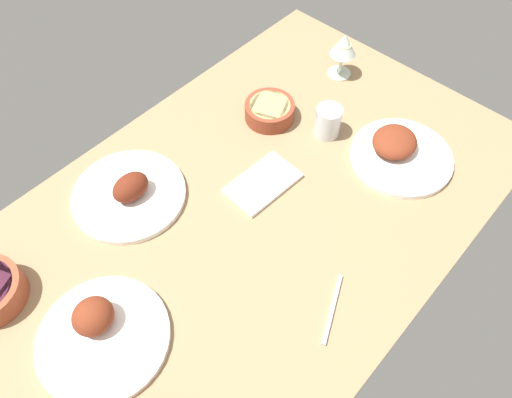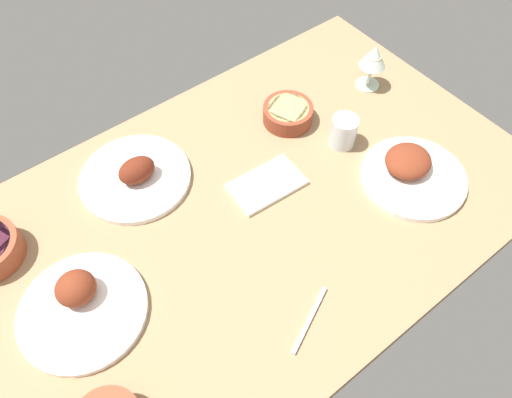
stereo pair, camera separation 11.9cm
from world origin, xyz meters
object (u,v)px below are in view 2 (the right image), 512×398
object	(u,v)px
bowl_pasta	(288,113)
fork_loose	(310,320)
plate_near_viewer	(136,176)
water_tumbler	(344,132)
wine_glass	(374,58)
folded_napkin	(267,184)
plate_far_side	(411,171)
plate_center_main	(81,304)

from	to	relation	value
bowl_pasta	fork_loose	world-z (taller)	bowl_pasta
bowl_pasta	plate_near_viewer	bearing A→B (deg)	170.79
bowl_pasta	water_tumbler	size ratio (longest dim) A/B	1.59
wine_glass	fork_loose	distance (cm)	77.39
bowl_pasta	folded_napkin	bearing A→B (deg)	-142.44
plate_near_viewer	folded_napkin	size ratio (longest dim) A/B	1.54
plate_far_side	bowl_pasta	world-z (taller)	plate_far_side
fork_loose	water_tumbler	bearing A→B (deg)	14.70
wine_glass	folded_napkin	world-z (taller)	wine_glass
plate_near_viewer	folded_napkin	xyz separation A→B (cm)	(25.34, -21.87, -1.10)
plate_center_main	wine_glass	bearing A→B (deg)	7.36
folded_napkin	fork_loose	bearing A→B (deg)	-114.01
plate_far_side	plate_center_main	distance (cm)	85.17
water_tumbler	plate_far_side	bearing A→B (deg)	-72.73
plate_far_side	fork_loose	world-z (taller)	plate_far_side
bowl_pasta	water_tumbler	xyz separation A→B (cm)	(6.21, -15.52, 1.65)
water_tumbler	wine_glass	bearing A→B (deg)	28.62
water_tumbler	folded_napkin	size ratio (longest dim) A/B	0.47
water_tumbler	bowl_pasta	bearing A→B (deg)	111.81
plate_center_main	bowl_pasta	xyz separation A→B (cm)	(70.96, 16.30, 0.77)
plate_near_viewer	bowl_pasta	distance (cm)	45.01
plate_near_viewer	fork_loose	distance (cm)	56.48
plate_center_main	wine_glass	xyz separation A→B (cm)	(99.25, 12.83, 7.97)
plate_center_main	bowl_pasta	size ratio (longest dim) A/B	1.98
plate_near_viewer	wine_glass	bearing A→B (deg)	-8.35
plate_far_side	wine_glass	size ratio (longest dim) A/B	1.92
plate_far_side	water_tumbler	size ratio (longest dim) A/B	3.07
plate_near_viewer	fork_loose	xyz separation A→B (cm)	(10.36, -55.51, -1.30)
plate_far_side	wine_glass	xyz separation A→B (cm)	(16.10, 31.27, 7.81)
plate_near_viewer	bowl_pasta	world-z (taller)	plate_near_viewer
water_tumbler	fork_loose	size ratio (longest dim) A/B	0.53
water_tumbler	fork_loose	bearing A→B (deg)	-140.85
plate_far_side	folded_napkin	world-z (taller)	plate_far_side
plate_near_viewer	folded_napkin	distance (cm)	33.49
plate_center_main	bowl_pasta	distance (cm)	72.81
plate_near_viewer	folded_napkin	bearing A→B (deg)	-40.79
plate_far_side	folded_napkin	bearing A→B (deg)	147.30
water_tumbler	plate_near_viewer	bearing A→B (deg)	155.83
wine_glass	fork_loose	xyz separation A→B (cm)	(-62.35, -44.84, -9.53)
plate_near_viewer	water_tumbler	distance (cm)	55.56
wine_glass	plate_far_side	bearing A→B (deg)	-117.25
plate_far_side	wine_glass	world-z (taller)	wine_glass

